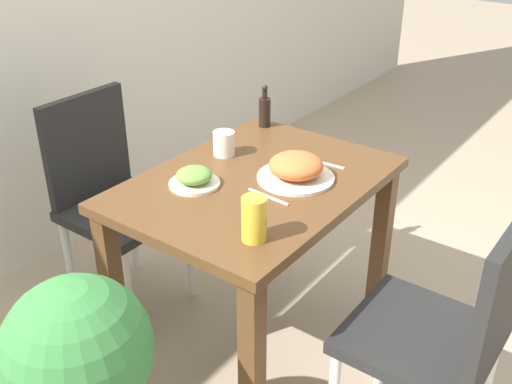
{
  "coord_description": "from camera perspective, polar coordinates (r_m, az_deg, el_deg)",
  "views": [
    {
      "loc": [
        -1.47,
        -1.08,
        1.67
      ],
      "look_at": [
        0.0,
        0.0,
        0.7
      ],
      "focal_mm": 42.0,
      "sensor_mm": 36.0,
      "label": 1
    }
  ],
  "objects": [
    {
      "name": "ground_plane",
      "position": [
        2.47,
        -0.0,
        -14.49
      ],
      "size": [
        16.0,
        16.0,
        0.0
      ],
      "primitive_type": "plane",
      "color": "tan"
    },
    {
      "name": "dining_table",
      "position": [
        2.1,
        -0.0,
        -1.95
      ],
      "size": [
        0.95,
        0.7,
        0.75
      ],
      "color": "brown",
      "rests_on": "ground_plane"
    },
    {
      "name": "chair_near",
      "position": [
        1.84,
        17.94,
        -12.4
      ],
      "size": [
        0.42,
        0.42,
        0.91
      ],
      "rotation": [
        0.0,
        0.0,
        3.14
      ],
      "color": "black",
      "rests_on": "ground_plane"
    },
    {
      "name": "chair_far",
      "position": [
        2.53,
        -13.72,
        0.06
      ],
      "size": [
        0.42,
        0.42,
        0.91
      ],
      "color": "black",
      "rests_on": "ground_plane"
    },
    {
      "name": "food_plate",
      "position": [
        2.03,
        3.82,
        2.27
      ],
      "size": [
        0.26,
        0.26,
        0.09
      ],
      "color": "beige",
      "rests_on": "dining_table"
    },
    {
      "name": "side_plate",
      "position": [
        2.0,
        -5.91,
        1.35
      ],
      "size": [
        0.17,
        0.17,
        0.06
      ],
      "color": "beige",
      "rests_on": "dining_table"
    },
    {
      "name": "drink_cup",
      "position": [
        2.21,
        -3.07,
        4.64
      ],
      "size": [
        0.08,
        0.08,
        0.09
      ],
      "color": "silver",
      "rests_on": "dining_table"
    },
    {
      "name": "juice_glass",
      "position": [
        1.67,
        -0.18,
        -2.58
      ],
      "size": [
        0.07,
        0.07,
        0.13
      ],
      "color": "gold",
      "rests_on": "dining_table"
    },
    {
      "name": "sauce_bottle",
      "position": [
        2.46,
        0.83,
        7.78
      ],
      "size": [
        0.05,
        0.05,
        0.18
      ],
      "color": "black",
      "rests_on": "dining_table"
    },
    {
      "name": "fork_utensil",
      "position": [
        1.92,
        1.15,
        -0.44
      ],
      "size": [
        0.02,
        0.16,
        0.0
      ],
      "rotation": [
        0.0,
        0.0,
        1.49
      ],
      "color": "silver",
      "rests_on": "dining_table"
    },
    {
      "name": "spoon_utensil",
      "position": [
        2.17,
        6.12,
        2.84
      ],
      "size": [
        0.02,
        0.19,
        0.0
      ],
      "rotation": [
        0.0,
        0.0,
        1.64
      ],
      "color": "silver",
      "rests_on": "dining_table"
    },
    {
      "name": "potted_plant_left",
      "position": [
        1.73,
        -16.08,
        -17.04
      ],
      "size": [
        0.39,
        0.39,
        0.79
      ],
      "color": "#333333",
      "rests_on": "ground_plane"
    }
  ]
}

